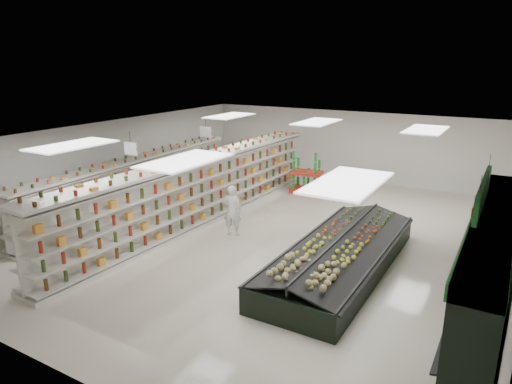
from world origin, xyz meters
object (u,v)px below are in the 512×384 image
Objects in this scene: shopper_background at (236,174)px; produce_island at (340,254)px; shopper_main at (232,210)px; soda_endcap at (306,174)px; gondola_center at (200,193)px; gondola_left at (138,184)px.

produce_island is at bearing -106.50° from shopper_background.
shopper_main is 4.89m from shopper_background.
soda_endcap is at bearing 121.07° from produce_island.
shopper_main is 1.04× the size of shopper_background.
shopper_background is at bearing 142.84° from produce_island.
gondola_center is 8.00× the size of soda_endcap.
shopper_background is (-2.59, -1.49, -0.00)m from soda_endcap.
shopper_main reaches higher than produce_island.
produce_island is at bearing -12.03° from gondola_left.
gondola_center reaches higher than gondola_left.
produce_island is (5.54, -1.21, -0.60)m from gondola_center.
gondola_left is 4.82m from shopper_main.
produce_island is 8.08m from shopper_background.
gondola_center is at bearing -32.22° from shopper_main.
gondola_center is at bearing -108.24° from soda_endcap.
gondola_center is 8.28× the size of shopper_background.
gondola_left is at bearing 170.80° from produce_island.
shopper_background is (2.22, 3.47, -0.08)m from gondola_left.
gondola_left is 3.13m from gondola_center.
produce_island is 4.13× the size of shopper_background.
gondola_left is 8.78m from produce_island.
shopper_main is at bearing -15.48° from gondola_center.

